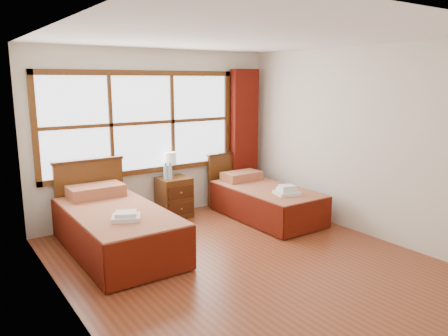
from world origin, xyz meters
TOP-DOWN VIEW (x-y plane):
  - floor at (0.00, 0.00)m, footprint 4.50×4.50m
  - ceiling at (0.00, 0.00)m, footprint 4.50×4.50m
  - wall_back at (0.00, 2.25)m, footprint 4.00×0.00m
  - wall_left at (-2.00, 0.00)m, footprint 0.00×4.50m
  - wall_right at (2.00, 0.00)m, footprint 0.00×4.50m
  - window at (-0.25, 2.21)m, footprint 3.16×0.06m
  - curtain at (1.60, 2.11)m, footprint 0.50×0.16m
  - bed_left at (-1.13, 1.20)m, footprint 1.07×2.09m
  - bed_right at (1.31, 1.20)m, footprint 0.95×1.97m
  - nightstand at (0.14, 1.99)m, footprint 0.48×0.47m
  - towels_left at (-1.18, 0.68)m, footprint 0.40×0.38m
  - towels_right at (1.30, 0.66)m, footprint 0.40×0.37m
  - lamp at (0.16, 2.13)m, footprint 0.20×0.20m
  - bottle_near at (-0.01, 1.97)m, footprint 0.07×0.07m
  - bottle_far at (0.05, 1.94)m, footprint 0.07×0.07m

SIDE VIEW (x-z plane):
  - floor at x=0.00m, z-range 0.00..0.00m
  - bed_right at x=1.31m, z-range -0.18..0.74m
  - bed_left at x=-1.13m, z-range -0.20..0.84m
  - nightstand at x=0.14m, z-range 0.00..0.64m
  - towels_right at x=1.30m, z-range 0.47..0.61m
  - towels_left at x=-1.18m, z-range 0.55..0.65m
  - bottle_near at x=-0.01m, z-range 0.63..0.88m
  - bottle_far at x=0.05m, z-range 0.63..0.88m
  - lamp at x=0.16m, z-range 0.72..1.11m
  - curtain at x=1.60m, z-range 0.02..2.32m
  - wall_back at x=0.00m, z-range -0.70..3.30m
  - wall_left at x=-2.00m, z-range -0.95..3.55m
  - wall_right at x=2.00m, z-range -0.95..3.55m
  - window at x=-0.25m, z-range 0.72..2.28m
  - ceiling at x=0.00m, z-range 2.60..2.60m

